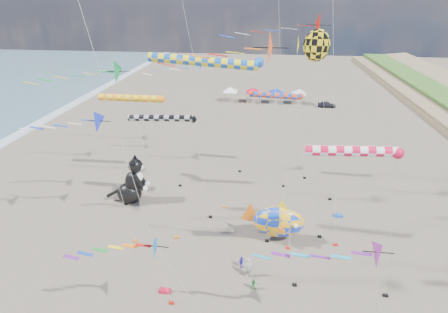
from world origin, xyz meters
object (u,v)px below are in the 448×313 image
Objects in this scene: cat_inflatable at (130,179)px; person_adult at (249,268)px; child_blue at (241,262)px; parked_car at (327,104)px; fish_inflatable at (278,221)px; child_green at (254,285)px.

person_adult is at bearing -42.55° from cat_inflatable.
parked_car is (14.39, 50.31, 0.05)m from child_blue.
fish_inflatable reaches higher than person_adult.
fish_inflatable is 1.75× the size of parked_car.
cat_inflatable is 16.39m from child_blue.
person_adult is 1.58× the size of child_blue.
parked_car is at bearing 76.32° from fish_inflatable.
cat_inflatable is 17.50m from person_adult.
child_green is 0.28× the size of parked_car.
fish_inflatable is at bearing 7.38° from child_blue.
cat_inflatable is at bearing 129.72° from child_green.
child_blue is (-3.12, -4.00, -1.71)m from fish_inflatable.
fish_inflatable is 6.14× the size of child_green.
cat_inflatable is 18.81m from child_green.
person_adult is 0.49× the size of parked_car.
parked_car reaches higher than child_blue.
cat_inflatable reaches higher than child_green.
person_adult is (-2.42, -5.02, -1.37)m from fish_inflatable.
fish_inflatable reaches higher than child_green.
child_blue is 0.31× the size of parked_car.
cat_inflatable is 5.41× the size of child_green.
person_adult reaches higher than parked_car.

